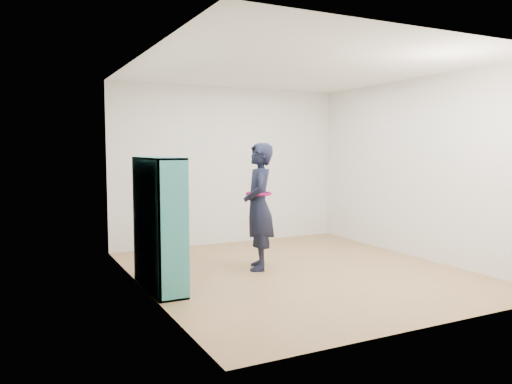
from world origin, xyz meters
name	(u,v)px	position (x,y,z in m)	size (l,w,h in m)	color
floor	(299,271)	(0.00, 0.00, 0.00)	(4.50, 4.50, 0.00)	olive
ceiling	(301,68)	(0.00, 0.00, 2.60)	(4.50, 4.50, 0.00)	white
wall_left	(144,175)	(-2.00, 0.00, 1.30)	(0.02, 4.50, 2.60)	silver
wall_right	(417,169)	(2.00, 0.00, 1.30)	(0.02, 4.50, 2.60)	silver
wall_back	(229,166)	(0.00, 2.25, 1.30)	(4.00, 0.02, 2.60)	silver
wall_front	(436,182)	(0.00, -2.25, 1.30)	(4.00, 0.02, 2.60)	silver
bookshelf	(157,226)	(-1.85, 0.04, 0.72)	(0.33, 1.12, 1.49)	teal
person	(259,206)	(-0.40, 0.36, 0.83)	(0.61, 0.72, 1.66)	black
smartphone	(247,198)	(-0.51, 0.50, 0.94)	(0.03, 0.08, 0.12)	silver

